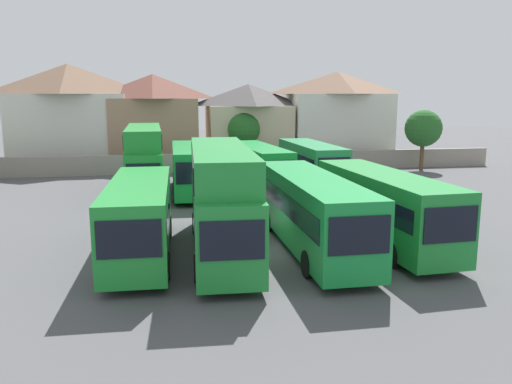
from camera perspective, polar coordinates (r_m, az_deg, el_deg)
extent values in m
plane|color=#4C4C4F|center=(41.60, -3.72, 0.74)|extent=(140.00, 140.00, 0.00)
cube|color=gray|center=(48.57, -4.72, 3.22)|extent=(56.00, 0.50, 1.80)
cube|color=#1E8A32|center=(23.39, -12.67, -2.58)|extent=(2.85, 10.26, 3.01)
cube|color=black|center=(18.36, -13.81, -5.08)|extent=(2.23, 0.15, 1.35)
cube|color=black|center=(23.31, -12.71, -1.72)|extent=(2.86, 9.45, 0.95)
cylinder|color=black|center=(20.64, -9.87, -8.03)|extent=(0.33, 1.11, 1.10)
cylinder|color=black|center=(20.84, -16.35, -8.13)|extent=(0.33, 1.11, 1.10)
cylinder|color=black|center=(26.70, -9.60, -3.73)|extent=(0.33, 1.11, 1.10)
cylinder|color=black|center=(26.86, -14.58, -3.85)|extent=(0.33, 1.11, 1.10)
cube|color=#1D8331|center=(23.32, -3.81, -2.31)|extent=(3.11, 11.79, 3.07)
cube|color=black|center=(17.56, -2.61, -5.36)|extent=(2.21, 0.19, 1.38)
cube|color=black|center=(23.24, -3.83, -1.42)|extent=(3.10, 10.86, 0.97)
cube|color=#1D8331|center=(23.21, -3.93, 3.24)|extent=(3.03, 11.20, 1.40)
cube|color=black|center=(23.21, -3.93, 3.24)|extent=(3.09, 10.62, 0.98)
cylinder|color=black|center=(20.32, 0.17, -8.17)|extent=(0.36, 1.11, 1.10)
cylinder|color=black|center=(20.16, -6.42, -8.39)|extent=(0.36, 1.11, 1.10)
cylinder|color=black|center=(27.23, -1.84, -3.31)|extent=(0.36, 1.11, 1.10)
cylinder|color=black|center=(27.11, -6.71, -3.44)|extent=(0.36, 1.11, 1.10)
cube|color=#168939|center=(24.03, 6.10, -1.93)|extent=(2.58, 11.86, 3.08)
cube|color=black|center=(18.48, 11.32, -4.72)|extent=(2.26, 0.08, 1.39)
cube|color=black|center=(23.96, 6.12, -1.07)|extent=(2.62, 10.91, 0.97)
cylinder|color=black|center=(21.42, 11.88, -7.41)|extent=(0.30, 1.10, 1.10)
cylinder|color=black|center=(20.66, 5.74, -7.90)|extent=(0.30, 1.10, 1.10)
cylinder|color=black|center=(28.10, 6.25, -2.93)|extent=(0.30, 1.10, 1.10)
cylinder|color=black|center=(27.53, 1.52, -3.15)|extent=(0.30, 1.10, 1.10)
cube|color=#1C8131|center=(25.60, 13.78, -1.40)|extent=(3.11, 11.05, 3.09)
cube|color=black|center=(20.91, 20.63, -3.40)|extent=(2.25, 0.20, 1.39)
cube|color=black|center=(25.53, 13.81, -0.58)|extent=(3.11, 10.18, 0.97)
cylinder|color=black|center=(23.66, 19.92, -6.09)|extent=(0.36, 1.11, 1.10)
cylinder|color=black|center=(22.49, 14.86, -6.67)|extent=(0.36, 1.11, 1.10)
cylinder|color=black|center=(29.36, 12.72, -2.54)|extent=(0.36, 1.11, 1.10)
cylinder|color=black|center=(28.42, 8.45, -2.83)|extent=(0.36, 1.11, 1.10)
cube|color=#1F8931|center=(38.66, -12.13, 2.61)|extent=(2.59, 11.43, 3.06)
cube|color=black|center=(32.95, -12.27, 1.91)|extent=(2.12, 0.11, 1.38)
cube|color=black|center=(38.61, -12.16, 3.15)|extent=(2.62, 10.52, 0.96)
cube|color=#1F8931|center=(38.71, -12.26, 5.98)|extent=(2.54, 10.86, 1.45)
cube|color=black|center=(38.71, -12.26, 5.98)|extent=(2.61, 10.29, 1.01)
cylinder|color=black|center=(35.38, -10.32, -0.24)|extent=(0.32, 1.10, 1.10)
cylinder|color=black|center=(35.42, -13.91, -0.37)|extent=(0.32, 1.10, 1.10)
cylinder|color=black|center=(42.34, -10.51, 1.52)|extent=(0.32, 1.10, 1.10)
cylinder|color=black|center=(42.38, -13.51, 1.41)|extent=(0.32, 1.10, 1.10)
cube|color=#168835|center=(38.04, -7.28, 2.67)|extent=(2.63, 10.54, 3.10)
cube|color=black|center=(32.78, -6.96, 2.07)|extent=(2.13, 0.12, 1.40)
cube|color=black|center=(37.99, -7.29, 3.22)|extent=(2.65, 9.70, 0.98)
cylinder|color=black|center=(35.11, -5.22, -0.20)|extent=(0.32, 1.11, 1.10)
cylinder|color=black|center=(35.03, -8.85, -0.30)|extent=(0.32, 1.11, 1.10)
cylinder|color=black|center=(41.51, -5.86, 1.46)|extent=(0.32, 1.11, 1.10)
cylinder|color=black|center=(41.44, -8.93, 1.37)|extent=(0.32, 1.11, 1.10)
cube|color=#158633|center=(39.27, 0.32, 2.91)|extent=(3.30, 10.59, 2.99)
cube|color=black|center=(34.25, 2.63, 2.38)|extent=(2.16, 0.26, 1.34)
cube|color=black|center=(39.23, 0.32, 3.43)|extent=(3.27, 9.76, 0.94)
cylinder|color=black|center=(36.74, 3.35, 0.31)|extent=(0.39, 1.12, 1.10)
cylinder|color=black|center=(36.10, -0.06, 0.15)|extent=(0.39, 1.12, 1.10)
cylinder|color=black|center=(42.84, 0.63, 1.80)|extent=(0.39, 1.12, 1.10)
cylinder|color=black|center=(42.29, -2.32, 1.68)|extent=(0.39, 1.12, 1.10)
cube|color=#1E8142|center=(40.00, 6.07, 3.10)|extent=(2.81, 10.18, 3.13)
cube|color=black|center=(35.19, 8.61, 2.64)|extent=(2.25, 0.14, 1.41)
cube|color=black|center=(39.95, 6.08, 3.63)|extent=(2.83, 9.37, 0.99)
cylinder|color=black|center=(37.67, 9.18, 0.45)|extent=(0.33, 1.11, 1.10)
cylinder|color=black|center=(36.90, 5.78, 0.32)|extent=(0.33, 1.11, 1.10)
cylinder|color=black|center=(43.50, 6.24, 1.87)|extent=(0.33, 1.11, 1.10)
cylinder|color=black|center=(42.84, 3.26, 1.78)|extent=(0.33, 1.11, 1.10)
cube|color=silver|center=(55.06, -19.66, 6.35)|extent=(10.95, 6.91, 7.24)
pyramid|color=brown|center=(54.98, -19.99, 11.63)|extent=(11.50, 7.26, 2.91)
cube|color=#9E7A60|center=(54.07, -11.13, 6.47)|extent=(8.58, 6.60, 6.80)
pyramid|color=brown|center=(53.95, -11.31, 11.34)|extent=(9.01, 6.93, 2.39)
cube|color=#C6B293|center=(54.17, -0.83, 6.28)|extent=(8.36, 6.40, 6.06)
pyramid|color=#514C4C|center=(54.02, -0.84, 10.64)|extent=(8.78, 6.72, 2.19)
cube|color=silver|center=(56.58, 8.82, 6.94)|extent=(10.34, 7.26, 7.26)
pyramid|color=brown|center=(56.49, 8.96, 11.79)|extent=(10.85, 7.62, 2.31)
cylinder|color=brown|center=(52.45, 17.78, 3.84)|extent=(0.39, 0.39, 2.79)
sphere|color=#235B23|center=(52.23, 17.94, 6.69)|extent=(3.50, 3.50, 3.50)
cylinder|color=brown|center=(51.39, -1.40, 4.14)|extent=(0.57, 0.57, 2.67)
sphere|color=#235B23|center=(51.18, -1.41, 6.91)|extent=(3.30, 3.30, 3.30)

